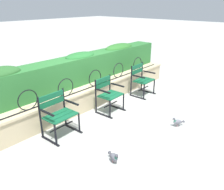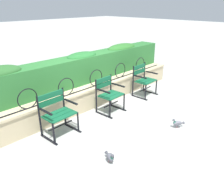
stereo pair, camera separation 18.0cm
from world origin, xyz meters
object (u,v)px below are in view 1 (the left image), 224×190
Objects in this scene: park_chair_centre at (108,94)px; park_chair_right at (141,79)px; park_chair_left at (58,113)px; pigeon_near_chairs at (114,157)px; pigeon_far_side at (178,122)px.

park_chair_right reaches higher than park_chair_centre.
park_chair_left is 2.86m from park_chair_right.
park_chair_centre is 1.97m from pigeon_near_chairs.
park_chair_right reaches higher than pigeon_near_chairs.
park_chair_right is 3.39× the size of pigeon_far_side.
park_chair_left is 1.03× the size of park_chair_centre.
pigeon_far_side is (0.42, -1.63, -0.34)m from park_chair_centre.
pigeon_far_side is at bearing -8.29° from pigeon_near_chairs.
park_chair_right is at bearing 26.23° from pigeon_near_chairs.
pigeon_far_side is (1.85, -1.66, -0.36)m from park_chair_left.
park_chair_left is at bearing 138.13° from pigeon_far_side.
park_chair_right is (2.86, -0.01, -0.00)m from park_chair_left.
park_chair_right reaches higher than park_chair_left.
park_chair_left is at bearing 179.71° from park_chair_right.
park_chair_left reaches higher than pigeon_far_side.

